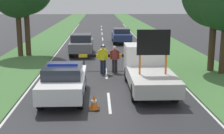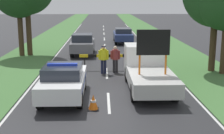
% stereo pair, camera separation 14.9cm
% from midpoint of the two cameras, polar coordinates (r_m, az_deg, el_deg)
% --- Properties ---
extents(ground_plane, '(160.00, 160.00, 0.00)m').
position_cam_midpoint_polar(ground_plane, '(14.81, -0.96, -5.02)').
color(ground_plane, '#28282B').
extents(lane_markings, '(8.00, 61.67, 0.01)m').
position_cam_midpoint_polar(lane_markings, '(25.79, -1.62, 2.48)').
color(lane_markings, silver).
rests_on(lane_markings, ground).
extents(grass_verge_left, '(4.03, 120.00, 0.03)m').
position_cam_midpoint_polar(grass_verge_left, '(34.88, -11.88, 4.83)').
color(grass_verge_left, '#427038').
rests_on(grass_verge_left, ground).
extents(grass_verge_right, '(4.03, 120.00, 0.03)m').
position_cam_midpoint_polar(grass_verge_right, '(35.01, 8.17, 4.99)').
color(grass_verge_right, '#427038').
rests_on(grass_verge_right, ground).
extents(police_car, '(1.88, 4.51, 1.65)m').
position_cam_midpoint_polar(police_car, '(14.19, -9.13, -2.54)').
color(police_car, white).
rests_on(police_car, ground).
extents(work_truck, '(2.08, 5.46, 3.09)m').
position_cam_midpoint_polar(work_truck, '(15.81, 6.27, -0.27)').
color(work_truck, white).
rests_on(work_truck, ground).
extents(road_barrier, '(3.27, 0.08, 1.00)m').
position_cam_midpoint_polar(road_barrier, '(19.70, -1.57, 1.86)').
color(road_barrier, black).
rests_on(road_barrier, ground).
extents(police_officer, '(0.61, 0.39, 1.71)m').
position_cam_midpoint_polar(police_officer, '(18.66, -1.88, 1.83)').
color(police_officer, '#191E38').
rests_on(police_officer, ground).
extents(pedestrian_civilian, '(0.59, 0.37, 1.64)m').
position_cam_midpoint_polar(pedestrian_civilian, '(18.95, 0.28, 1.82)').
color(pedestrian_civilian, '#232326').
rests_on(pedestrian_civilian, ground).
extents(traffic_cone_near_police, '(0.46, 0.46, 0.63)m').
position_cam_midpoint_polar(traffic_cone_near_police, '(12.76, -3.65, -6.46)').
color(traffic_cone_near_police, black).
rests_on(traffic_cone_near_police, ground).
extents(traffic_cone_centre_front, '(0.40, 0.40, 0.56)m').
position_cam_midpoint_polar(traffic_cone_centre_front, '(18.30, 2.61, -0.75)').
color(traffic_cone_centre_front, black).
rests_on(traffic_cone_centre_front, ground).
extents(queued_car_suv_grey, '(1.80, 4.08, 1.67)m').
position_cam_midpoint_polar(queued_car_suv_grey, '(25.38, -5.77, 4.22)').
color(queued_car_suv_grey, slate).
rests_on(queued_car_suv_grey, ground).
extents(queued_car_hatch_blue, '(1.81, 4.67, 1.49)m').
position_cam_midpoint_polar(queued_car_hatch_blue, '(32.23, 1.57, 5.88)').
color(queued_car_hatch_blue, navy).
rests_on(queued_car_hatch_blue, ground).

